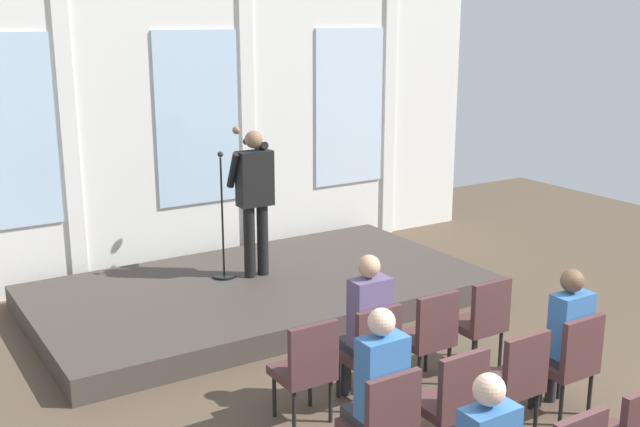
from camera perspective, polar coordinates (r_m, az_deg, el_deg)
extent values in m
cube|color=silver|center=(10.58, -9.07, 7.83)|extent=(9.07, 0.10, 4.44)
cube|color=silver|center=(9.86, -21.98, 5.46)|extent=(1.17, 0.04, 2.29)
cube|color=silver|center=(10.00, -17.92, 6.94)|extent=(0.20, 0.08, 4.44)
cube|color=silver|center=(10.55, -8.91, 6.85)|extent=(1.17, 0.04, 2.29)
cube|color=silver|center=(10.84, -5.35, 8.10)|extent=(0.20, 0.08, 4.44)
cube|color=silver|center=(11.70, 2.13, 7.75)|extent=(1.17, 0.04, 2.29)
cube|color=silver|center=(12.11, 5.05, 8.77)|extent=(0.20, 0.08, 4.44)
cube|color=#3F3833|center=(9.51, -4.42, -5.72)|extent=(5.27, 2.89, 0.27)
cylinder|color=black|center=(9.51, -5.16, -2.07)|extent=(0.14, 0.14, 0.88)
cylinder|color=black|center=(9.59, -4.20, -1.91)|extent=(0.14, 0.14, 0.88)
cube|color=black|center=(9.36, -4.77, 2.56)|extent=(0.42, 0.22, 0.66)
cube|color=#B28C19|center=(9.45, -5.10, 3.15)|extent=(0.06, 0.01, 0.40)
sphere|color=#8C6647|center=(9.29, -4.86, 5.39)|extent=(0.21, 0.21, 0.21)
cylinder|color=black|center=(9.31, -6.33, 3.15)|extent=(0.09, 0.28, 0.45)
cylinder|color=black|center=(9.48, -4.34, 4.94)|extent=(0.15, 0.36, 0.15)
cylinder|color=black|center=(9.57, -4.94, 5.32)|extent=(0.11, 0.34, 0.15)
sphere|color=#8C6647|center=(9.75, -6.11, 6.05)|extent=(0.10, 0.10, 0.10)
cylinder|color=black|center=(9.66, -6.99, -4.53)|extent=(0.28, 0.28, 0.03)
cylinder|color=black|center=(9.44, -7.12, -0.28)|extent=(0.02, 0.02, 1.45)
sphere|color=#262626|center=(9.28, -7.27, 4.30)|extent=(0.07, 0.07, 0.07)
cylinder|color=black|center=(7.11, -0.74, -12.38)|extent=(0.04, 0.04, 0.40)
cylinder|color=black|center=(6.95, -3.35, -13.06)|extent=(0.04, 0.04, 0.40)
cylinder|color=black|center=(6.85, 0.78, -13.46)|extent=(0.04, 0.04, 0.40)
cylinder|color=black|center=(6.69, -1.90, -14.22)|extent=(0.04, 0.04, 0.40)
cube|color=#4C2D2D|center=(6.79, -1.31, -11.48)|extent=(0.46, 0.44, 0.08)
cube|color=#4C2D2D|center=(6.53, -0.46, -9.97)|extent=(0.46, 0.06, 0.46)
cylinder|color=black|center=(7.44, 3.70, -11.13)|extent=(0.04, 0.04, 0.40)
cylinder|color=black|center=(7.25, 1.34, -11.80)|extent=(0.04, 0.04, 0.40)
cylinder|color=black|center=(7.19, 5.31, -12.10)|extent=(0.04, 0.04, 0.40)
cylinder|color=black|center=(7.00, 2.90, -12.84)|extent=(0.04, 0.04, 0.40)
cube|color=#4C2D2D|center=(7.12, 3.34, -10.23)|extent=(0.46, 0.44, 0.08)
cube|color=#4C2D2D|center=(6.87, 4.30, -8.73)|extent=(0.46, 0.06, 0.46)
cylinder|color=#2D2D33|center=(7.30, 1.90, -11.47)|extent=(0.10, 0.10, 0.44)
cylinder|color=#2D2D33|center=(7.39, 3.08, -11.13)|extent=(0.10, 0.10, 0.44)
cube|color=#2D2D33|center=(7.14, 3.07, -9.62)|extent=(0.34, 0.36, 0.12)
cube|color=#594C72|center=(6.91, 3.64, -7.16)|extent=(0.36, 0.20, 0.61)
sphere|color=tan|center=(6.78, 3.59, -3.84)|extent=(0.20, 0.20, 0.20)
cylinder|color=black|center=(7.81, 7.71, -9.95)|extent=(0.04, 0.04, 0.40)
cylinder|color=black|center=(7.60, 5.58, -10.59)|extent=(0.04, 0.04, 0.40)
cylinder|color=black|center=(7.58, 9.37, -10.81)|extent=(0.04, 0.04, 0.40)
cylinder|color=black|center=(7.36, 7.22, -11.51)|extent=(0.04, 0.04, 0.40)
cube|color=#4C2D2D|center=(7.49, 7.53, -9.04)|extent=(0.46, 0.44, 0.08)
cube|color=#4C2D2D|center=(7.25, 8.56, -7.57)|extent=(0.46, 0.06, 0.46)
cylinder|color=black|center=(8.22, 11.32, -8.83)|extent=(0.04, 0.04, 0.40)
cylinder|color=black|center=(7.99, 9.40, -9.43)|extent=(0.04, 0.04, 0.40)
cylinder|color=black|center=(7.99, 13.00, -9.60)|extent=(0.04, 0.04, 0.40)
cylinder|color=black|center=(7.76, 11.08, -10.25)|extent=(0.04, 0.04, 0.40)
cube|color=#4C2D2D|center=(7.90, 11.29, -7.93)|extent=(0.46, 0.44, 0.08)
cube|color=#4C2D2D|center=(7.67, 12.36, -6.50)|extent=(0.46, 0.06, 0.46)
cube|color=#4C2D2D|center=(5.73, 5.36, -13.72)|extent=(0.46, 0.06, 0.46)
cube|color=#2D2D33|center=(6.00, 3.82, -14.56)|extent=(0.34, 0.36, 0.12)
cube|color=#3366A5|center=(5.75, 4.54, -11.78)|extent=(0.36, 0.20, 0.62)
sphere|color=beige|center=(5.60, 4.50, -7.86)|extent=(0.20, 0.20, 0.20)
cylinder|color=black|center=(6.69, 9.26, -14.41)|extent=(0.04, 0.04, 0.40)
cube|color=#4C2D2D|center=(6.36, 9.13, -13.57)|extent=(0.46, 0.44, 0.08)
cube|color=#4C2D2D|center=(6.11, 10.42, -12.00)|extent=(0.46, 0.06, 0.46)
cylinder|color=black|center=(7.10, 13.40, -12.84)|extent=(0.04, 0.04, 0.40)
cylinder|color=black|center=(6.87, 11.21, -13.68)|extent=(0.04, 0.04, 0.40)
cylinder|color=black|center=(6.90, 15.45, -13.84)|extent=(0.04, 0.04, 0.40)
cylinder|color=black|center=(6.66, 13.27, -14.76)|extent=(0.04, 0.04, 0.40)
cube|color=#4C2D2D|center=(6.77, 13.46, -11.98)|extent=(0.46, 0.44, 0.08)
cube|color=#4C2D2D|center=(6.54, 14.79, -10.43)|extent=(0.46, 0.06, 0.46)
cylinder|color=black|center=(7.54, 17.02, -11.39)|extent=(0.04, 0.04, 0.40)
cylinder|color=black|center=(7.30, 15.11, -12.17)|extent=(0.04, 0.04, 0.40)
cylinder|color=black|center=(7.35, 19.04, -12.27)|extent=(0.04, 0.04, 0.40)
cylinder|color=black|center=(7.10, 17.15, -13.10)|extent=(0.04, 0.04, 0.40)
cube|color=#4C2D2D|center=(7.22, 17.22, -10.52)|extent=(0.46, 0.44, 0.08)
cube|color=#4C2D2D|center=(7.00, 18.57, -9.01)|extent=(0.46, 0.06, 0.46)
cylinder|color=#2D2D33|center=(7.36, 15.55, -11.80)|extent=(0.10, 0.10, 0.44)
cylinder|color=#2D2D33|center=(7.48, 16.51, -11.42)|extent=(0.10, 0.10, 0.44)
cube|color=#2D2D33|center=(7.23, 16.90, -9.93)|extent=(0.34, 0.36, 0.12)
cube|color=#3366A5|center=(7.04, 17.77, -7.71)|extent=(0.36, 0.20, 0.55)
sphere|color=brown|center=(6.92, 17.89, -4.68)|extent=(0.20, 0.20, 0.20)
sphere|color=beige|center=(4.88, 12.21, -12.41)|extent=(0.20, 0.20, 0.20)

